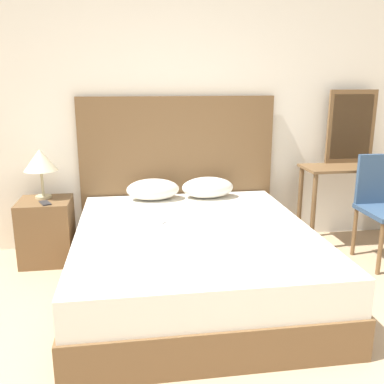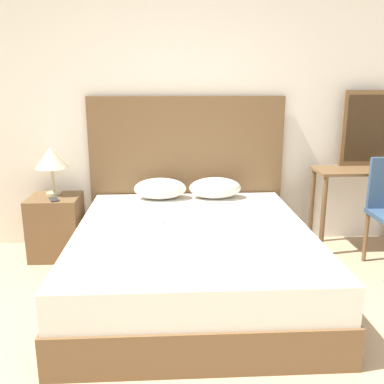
# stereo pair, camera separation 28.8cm
# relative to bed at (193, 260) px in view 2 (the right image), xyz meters

# --- Properties ---
(wall_back) EXTENTS (10.00, 0.06, 2.70)m
(wall_back) POSITION_rel_bed_xyz_m (0.08, 1.11, 1.10)
(wall_back) COLOR silver
(wall_back) RESTS_ON ground_plane
(bed) EXTENTS (1.76, 2.03, 0.51)m
(bed) POSITION_rel_bed_xyz_m (0.00, 0.00, 0.00)
(bed) COLOR brown
(bed) RESTS_ON ground_plane
(headboard) EXTENTS (1.85, 0.05, 1.43)m
(headboard) POSITION_rel_bed_xyz_m (0.00, 1.04, 0.46)
(headboard) COLOR brown
(headboard) RESTS_ON ground_plane
(pillow_left) EXTENTS (0.48, 0.28, 0.19)m
(pillow_left) POSITION_rel_bed_xyz_m (-0.25, 0.82, 0.36)
(pillow_left) COLOR silver
(pillow_left) RESTS_ON bed
(pillow_right) EXTENTS (0.48, 0.28, 0.19)m
(pillow_right) POSITION_rel_bed_xyz_m (0.25, 0.82, 0.36)
(pillow_right) COLOR silver
(pillow_right) RESTS_ON bed
(phone_on_bed) EXTENTS (0.16, 0.14, 0.01)m
(phone_on_bed) POSITION_rel_bed_xyz_m (-0.27, 0.18, 0.26)
(phone_on_bed) COLOR #B7B7BC
(phone_on_bed) RESTS_ON bed
(nightstand) EXTENTS (0.44, 0.43, 0.57)m
(nightstand) POSITION_rel_bed_xyz_m (-1.21, 0.75, 0.03)
(nightstand) COLOR brown
(nightstand) RESTS_ON ground_plane
(table_lamp) EXTENTS (0.29, 0.29, 0.43)m
(table_lamp) POSITION_rel_bed_xyz_m (-1.22, 0.84, 0.64)
(table_lamp) COLOR tan
(table_lamp) RESTS_ON nightstand
(phone_on_nightstand) EXTENTS (0.12, 0.17, 0.01)m
(phone_on_nightstand) POSITION_rel_bed_xyz_m (-1.18, 0.65, 0.32)
(phone_on_nightstand) COLOR #232328
(phone_on_nightstand) RESTS_ON nightstand
(vanity_desk) EXTENTS (1.05, 0.40, 0.78)m
(vanity_desk) POSITION_rel_bed_xyz_m (1.71, 0.80, 0.37)
(vanity_desk) COLOR brown
(vanity_desk) RESTS_ON ground_plane
(vanity_mirror) EXTENTS (0.49, 0.03, 0.71)m
(vanity_mirror) POSITION_rel_bed_xyz_m (1.71, 0.97, 0.88)
(vanity_mirror) COLOR brown
(vanity_mirror) RESTS_ON vanity_desk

